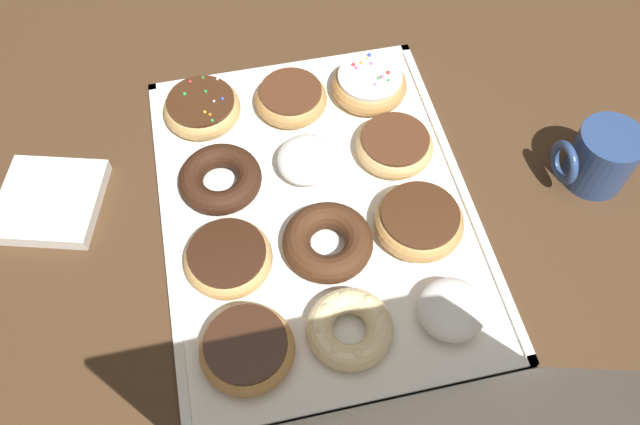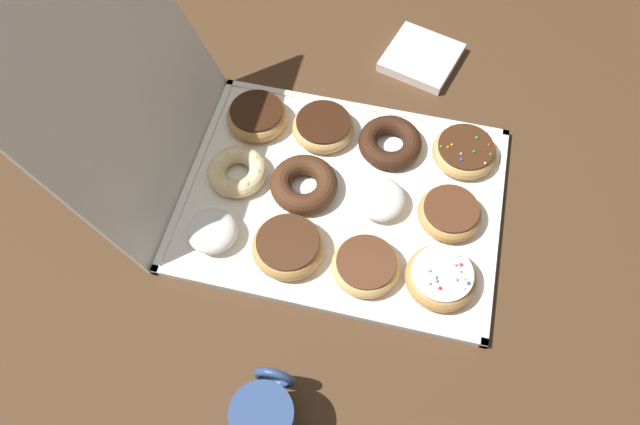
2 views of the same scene
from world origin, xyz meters
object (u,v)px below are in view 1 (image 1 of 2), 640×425
donut_box (317,209)px  chocolate_frosted_donut_11 (247,349)px  chocolate_frosted_donut_8 (228,258)px  sprinkle_donut_0 (369,84)px  powdered_filled_donut_9 (451,309)px  sprinkle_donut_2 (202,108)px  chocolate_frosted_donut_1 (293,98)px  napkin_stack (50,201)px  chocolate_frosted_donut_3 (395,145)px  cruller_donut_10 (351,328)px  coffee_mug (600,157)px  chocolate_frosted_donut_6 (419,221)px  powdered_filled_donut_4 (310,159)px  chocolate_cake_ring_donut_5 (220,179)px  chocolate_cake_ring_donut_7 (329,242)px

donut_box → chocolate_frosted_donut_11: 0.23m
donut_box → chocolate_frosted_donut_11: chocolate_frosted_donut_11 is taller
donut_box → chocolate_frosted_donut_8: 0.15m
sprinkle_donut_0 → chocolate_frosted_donut_11: (0.25, 0.38, -0.00)m
chocolate_frosted_donut_11 → donut_box: bearing=-123.4°
powdered_filled_donut_9 → sprinkle_donut_2: bearing=-56.4°
chocolate_frosted_donut_1 → napkin_stack: size_ratio=0.80×
chocolate_frosted_donut_1 → chocolate_frosted_donut_8: size_ratio=0.95×
chocolate_frosted_donut_3 → donut_box: bearing=27.5°
cruller_donut_10 → napkin_stack: 0.46m
powdered_filled_donut_9 → coffee_mug: 0.32m
chocolate_frosted_donut_6 → powdered_filled_donut_9: 0.13m
powdered_filled_donut_9 → coffee_mug: (-0.27, -0.17, 0.02)m
cruller_donut_10 → coffee_mug: 0.43m
sprinkle_donut_0 → powdered_filled_donut_4: (0.12, 0.12, -0.00)m
donut_box → powdered_filled_donut_9: size_ratio=6.50×
chocolate_frosted_donut_1 → coffee_mug: size_ratio=1.01×
sprinkle_donut_2 → chocolate_frosted_donut_11: bearing=91.3°
chocolate_frosted_donut_8 → coffee_mug: coffee_mug is taller
sprinkle_donut_2 → powdered_filled_donut_4: powdered_filled_donut_4 is taller
chocolate_cake_ring_donut_5 → chocolate_frosted_donut_1: bearing=-135.5°
chocolate_frosted_donut_11 → chocolate_cake_ring_donut_5: bearing=-90.2°
sprinkle_donut_0 → coffee_mug: size_ratio=1.06×
donut_box → chocolate_frosted_donut_11: size_ratio=4.83×
chocolate_cake_ring_donut_7 → chocolate_frosted_donut_11: chocolate_frosted_donut_11 is taller
powdered_filled_donut_4 → donut_box: bearing=86.0°
donut_box → sprinkle_donut_2: size_ratio=4.77×
powdered_filled_donut_4 → chocolate_frosted_donut_3: bearing=179.9°
chocolate_cake_ring_donut_7 → cruller_donut_10: 0.12m
sprinkle_donut_2 → cruller_donut_10: sprinkle_donut_2 is taller
sprinkle_donut_2 → chocolate_cake_ring_donut_5: size_ratio=1.00×
chocolate_cake_ring_donut_7 → sprinkle_donut_2: bearing=-62.9°
chocolate_cake_ring_donut_5 → cruller_donut_10: (-0.13, 0.25, 0.00)m
donut_box → chocolate_cake_ring_donut_7: 0.07m
chocolate_frosted_donut_3 → cruller_donut_10: (0.13, 0.26, -0.00)m
powdered_filled_donut_4 → coffee_mug: bearing=166.6°
sprinkle_donut_0 → cruller_donut_10: (0.12, 0.38, -0.00)m
chocolate_frosted_donut_6 → powdered_filled_donut_4: bearing=-47.5°
sprinkle_donut_2 → powdered_filled_donut_4: 0.19m
cruller_donut_10 → sprinkle_donut_0: bearing=-107.7°
sprinkle_donut_0 → chocolate_frosted_donut_3: (-0.01, 0.12, -0.00)m
chocolate_frosted_donut_1 → sprinkle_donut_2: 0.14m
sprinkle_donut_0 → chocolate_frosted_donut_8: bearing=44.9°
powdered_filled_donut_9 → napkin_stack: size_ratio=0.62×
napkin_stack → chocolate_frosted_donut_11: bearing=130.5°
sprinkle_donut_0 → chocolate_cake_ring_donut_7: size_ratio=0.97×
chocolate_frosted_donut_3 → chocolate_cake_ring_donut_5: chocolate_frosted_donut_3 is taller
sprinkle_donut_2 → chocolate_cake_ring_donut_7: sprinkle_donut_2 is taller
donut_box → chocolate_frosted_donut_6: size_ratio=4.59×
chocolate_cake_ring_donut_7 → coffee_mug: size_ratio=1.10×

